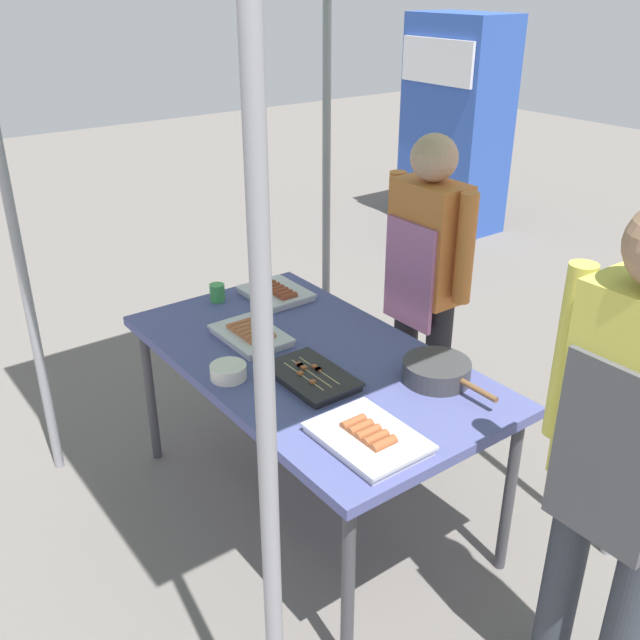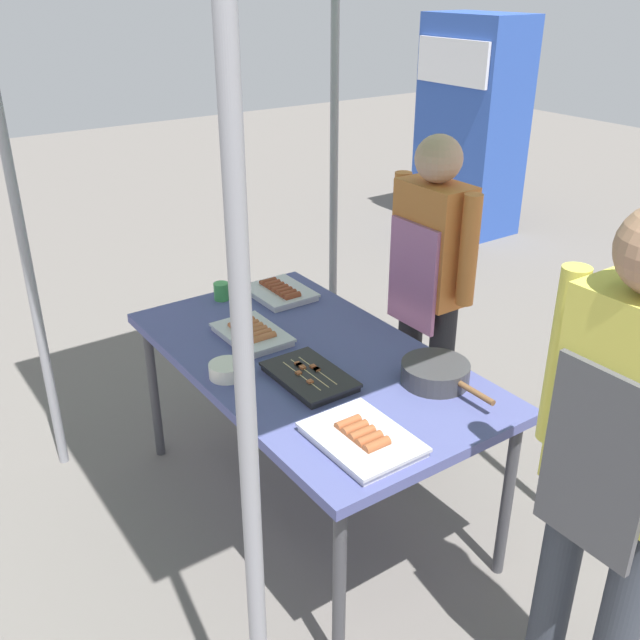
# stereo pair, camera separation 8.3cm
# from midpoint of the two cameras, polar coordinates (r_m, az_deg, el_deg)

# --- Properties ---
(ground_plane) EXTENTS (18.00, 18.00, 0.00)m
(ground_plane) POSITION_cam_midpoint_polar(r_m,az_deg,el_deg) (3.29, -1.46, -14.48)
(ground_plane) COLOR #66605B
(stall_table) EXTENTS (1.60, 0.90, 0.75)m
(stall_table) POSITION_cam_midpoint_polar(r_m,az_deg,el_deg) (2.89, -1.62, -3.88)
(stall_table) COLOR #4C518C
(stall_table) RESTS_ON ground
(tray_grilled_sausages) EXTENTS (0.34, 0.23, 0.05)m
(tray_grilled_sausages) POSITION_cam_midpoint_polar(r_m,az_deg,el_deg) (3.01, -6.30, -1.16)
(tray_grilled_sausages) COLOR silver
(tray_grilled_sausages) RESTS_ON stall_table
(tray_meat_skewers) EXTENTS (0.36, 0.23, 0.04)m
(tray_meat_skewers) POSITION_cam_midpoint_polar(r_m,az_deg,el_deg) (2.70, -1.59, -4.52)
(tray_meat_skewers) COLOR black
(tray_meat_skewers) RESTS_ON stall_table
(tray_pork_links) EXTENTS (0.32, 0.25, 0.05)m
(tray_pork_links) POSITION_cam_midpoint_polar(r_m,az_deg,el_deg) (3.40, -4.22, 2.18)
(tray_pork_links) COLOR silver
(tray_pork_links) RESTS_ON stall_table
(tray_spring_rolls) EXTENTS (0.37, 0.28, 0.05)m
(tray_spring_rolls) POSITION_cam_midpoint_polar(r_m,az_deg,el_deg) (2.36, 2.82, -9.32)
(tray_spring_rolls) COLOR silver
(tray_spring_rolls) RESTS_ON stall_table
(cooking_wok) EXTENTS (0.42, 0.26, 0.08)m
(cooking_wok) POSITION_cam_midpoint_polar(r_m,az_deg,el_deg) (2.72, 8.42, -3.97)
(cooking_wok) COLOR #38383A
(cooking_wok) RESTS_ON stall_table
(condiment_bowl) EXTENTS (0.14, 0.14, 0.06)m
(condiment_bowl) POSITION_cam_midpoint_polar(r_m,az_deg,el_deg) (2.74, -8.15, -4.08)
(condiment_bowl) COLOR silver
(condiment_bowl) RESTS_ON stall_table
(drink_cup_near_edge) EXTENTS (0.07, 0.07, 0.08)m
(drink_cup_near_edge) POSITION_cam_midpoint_polar(r_m,az_deg,el_deg) (3.38, -8.85, 2.16)
(drink_cup_near_edge) COLOR #3F994C
(drink_cup_near_edge) RESTS_ON stall_table
(vendor_woman) EXTENTS (0.52, 0.22, 1.52)m
(vendor_woman) POSITION_cam_midpoint_polar(r_m,az_deg,el_deg) (3.33, 7.69, 3.82)
(vendor_woman) COLOR black
(vendor_woman) RESTS_ON ground
(customer_nearby) EXTENTS (0.52, 0.23, 1.66)m
(customer_nearby) POSITION_cam_midpoint_polar(r_m,az_deg,el_deg) (2.11, 22.18, -9.05)
(customer_nearby) COLOR #333842
(customer_nearby) RESTS_ON ground
(neighbor_stall_left) EXTENTS (0.89, 0.57, 1.84)m
(neighbor_stall_left) POSITION_cam_midpoint_polar(r_m,az_deg,el_deg) (6.68, 10.34, 15.01)
(neighbor_stall_left) COLOR #2D51B2
(neighbor_stall_left) RESTS_ON ground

